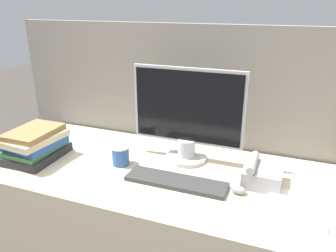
# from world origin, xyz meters

# --- Properties ---
(cubicle_panel_rear) EXTENTS (2.07, 0.04, 1.43)m
(cubicle_panel_rear) POSITION_xyz_m (0.00, 0.77, 0.72)
(cubicle_panel_rear) COLOR gray
(cubicle_panel_rear) RESTS_ON ground_plane
(desk) EXTENTS (1.67, 0.74, 0.78)m
(desk) POSITION_xyz_m (0.00, 0.37, 0.39)
(desk) COLOR beige
(desk) RESTS_ON ground_plane
(monitor) EXTENTS (0.56, 0.21, 0.47)m
(monitor) POSITION_xyz_m (0.11, 0.53, 1.00)
(monitor) COLOR #B7B7BC
(monitor) RESTS_ON desk
(keyboard) EXTENTS (0.46, 0.12, 0.02)m
(keyboard) POSITION_xyz_m (0.14, 0.28, 0.79)
(keyboard) COLOR #333333
(keyboard) RESTS_ON desk
(mouse) EXTENTS (0.06, 0.04, 0.03)m
(mouse) POSITION_xyz_m (0.41, 0.30, 0.80)
(mouse) COLOR gray
(mouse) RESTS_ON desk
(coffee_cup) EXTENTS (0.09, 0.09, 0.10)m
(coffee_cup) POSITION_xyz_m (-0.18, 0.36, 0.83)
(coffee_cup) COLOR #335999
(coffee_cup) RESTS_ON desk
(book_stack) EXTENTS (0.25, 0.32, 0.16)m
(book_stack) POSITION_xyz_m (-0.61, 0.26, 0.86)
(book_stack) COLOR #262628
(book_stack) RESTS_ON desk
(desk_telephone) EXTENTS (0.16, 0.18, 0.11)m
(desk_telephone) POSITION_xyz_m (0.49, 0.42, 0.82)
(desk_telephone) COLOR #99999E
(desk_telephone) RESTS_ON desk
(paper_pile) EXTENTS (0.22, 0.23, 0.01)m
(paper_pile) POSITION_xyz_m (0.64, 0.27, 0.79)
(paper_pile) COLOR white
(paper_pile) RESTS_ON desk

